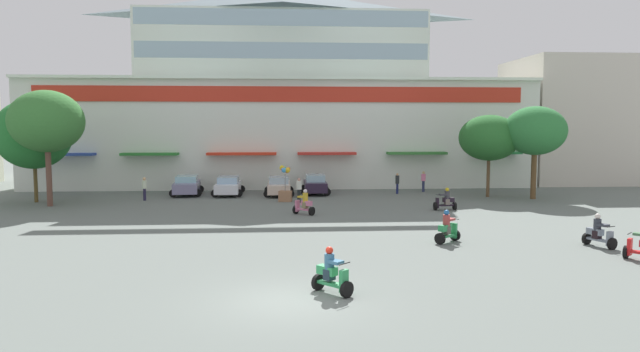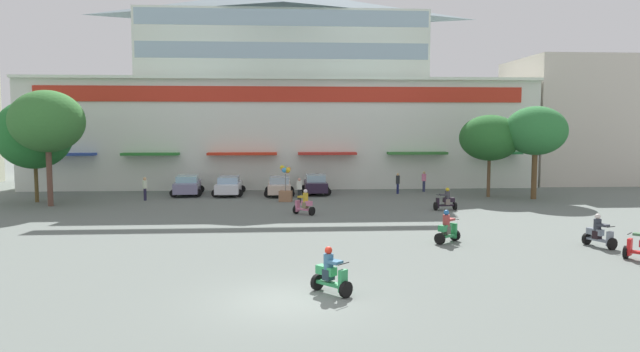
% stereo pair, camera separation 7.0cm
% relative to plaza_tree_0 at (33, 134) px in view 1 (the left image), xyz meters
% --- Properties ---
extents(ground_plane, '(128.00, 128.00, 0.00)m').
position_rel_plaza_tree_0_xyz_m(ground_plane, '(17.41, -10.61, -4.78)').
color(ground_plane, slate).
extents(colonial_building, '(43.68, 14.27, 17.62)m').
position_rel_plaza_tree_0_xyz_m(colonial_building, '(17.41, 11.57, 2.67)').
color(colonial_building, silver).
rests_on(colonial_building, ground).
extents(flank_building_right, '(11.87, 10.27, 11.64)m').
position_rel_plaza_tree_0_xyz_m(flank_building_right, '(45.59, 11.94, 1.04)').
color(flank_building_right, beige).
rests_on(flank_building_right, ground).
extents(plaza_tree_0, '(5.07, 5.35, 7.20)m').
position_rel_plaza_tree_0_xyz_m(plaza_tree_0, '(0.00, 0.00, 0.00)').
color(plaza_tree_0, brown).
rests_on(plaza_tree_0, ground).
extents(plaza_tree_1, '(4.49, 4.52, 6.18)m').
position_rel_plaza_tree_0_xyz_m(plaza_tree_1, '(32.79, 0.79, -0.32)').
color(plaza_tree_1, brown).
rests_on(plaza_tree_1, ground).
extents(plaza_tree_2, '(4.77, 4.81, 7.71)m').
position_rel_plaza_tree_0_xyz_m(plaza_tree_2, '(1.75, -2.06, 0.86)').
color(plaza_tree_2, brown).
rests_on(plaza_tree_2, ground).
extents(plaza_tree_3, '(4.52, 4.19, 6.78)m').
position_rel_plaza_tree_0_xyz_m(plaza_tree_3, '(35.66, -0.63, 0.20)').
color(plaza_tree_3, brown).
rests_on(plaza_tree_3, ground).
extents(parked_car_0, '(2.61, 4.31, 1.51)m').
position_rel_plaza_tree_0_xyz_m(parked_car_0, '(9.89, 3.47, -4.01)').
color(parked_car_0, slate).
rests_on(parked_car_0, ground).
extents(parked_car_1, '(2.39, 4.50, 1.44)m').
position_rel_plaza_tree_0_xyz_m(parked_car_1, '(13.10, 3.27, -4.04)').
color(parked_car_1, silver).
rests_on(parked_car_1, ground).
extents(parked_car_2, '(2.31, 3.94, 1.47)m').
position_rel_plaza_tree_0_xyz_m(parked_car_2, '(17.01, 2.58, -4.03)').
color(parked_car_2, beige).
rests_on(parked_car_2, ground).
extents(parked_car_3, '(2.30, 3.84, 1.54)m').
position_rel_plaza_tree_0_xyz_m(parked_car_3, '(19.85, 3.39, -4.01)').
color(parked_car_3, '#281C31').
rests_on(parked_car_3, ground).
extents(scooter_rider_1, '(1.03, 1.50, 1.48)m').
position_rel_plaza_tree_0_xyz_m(scooter_rider_1, '(31.25, -16.81, -4.18)').
color(scooter_rider_1, black).
rests_on(scooter_rider_1, ground).
extents(scooter_rider_2, '(1.37, 1.24, 1.56)m').
position_rel_plaza_tree_0_xyz_m(scooter_rider_2, '(18.56, -6.83, -4.13)').
color(scooter_rider_2, black).
rests_on(scooter_rider_2, ground).
extents(scooter_rider_3, '(1.38, 1.26, 1.54)m').
position_rel_plaza_tree_0_xyz_m(scooter_rider_3, '(24.81, -15.45, -4.14)').
color(scooter_rider_3, black).
rests_on(scooter_rider_3, ground).
extents(scooter_rider_4, '(1.44, 0.59, 1.45)m').
position_rel_plaza_tree_0_xyz_m(scooter_rider_4, '(27.62, -5.63, -4.18)').
color(scooter_rider_4, black).
rests_on(scooter_rider_4, ground).
extents(scooter_rider_5, '(1.32, 1.35, 1.52)m').
position_rel_plaza_tree_0_xyz_m(scooter_rider_5, '(18.79, -22.94, -4.14)').
color(scooter_rider_5, black).
rests_on(scooter_rider_5, ground).
extents(pedestrian_0, '(0.41, 0.41, 1.72)m').
position_rel_plaza_tree_0_xyz_m(pedestrian_0, '(18.43, -1.38, -3.80)').
color(pedestrian_0, black).
rests_on(pedestrian_0, ground).
extents(pedestrian_1, '(0.41, 0.41, 1.64)m').
position_rel_plaza_tree_0_xyz_m(pedestrian_1, '(26.34, 3.14, -3.84)').
color(pedestrian_1, '#1A204D').
rests_on(pedestrian_1, ground).
extents(pedestrian_2, '(0.47, 0.47, 1.68)m').
position_rel_plaza_tree_0_xyz_m(pedestrian_2, '(7.37, 0.44, -3.81)').
color(pedestrian_2, '#231F3B').
rests_on(pedestrian_2, ground).
extents(pedestrian_3, '(0.41, 0.41, 1.67)m').
position_rel_plaza_tree_0_xyz_m(pedestrian_3, '(28.76, 4.41, -3.83)').
color(pedestrian_3, '#282E4E').
rests_on(pedestrian_3, ground).
extents(balloon_vendor_cart, '(0.99, 0.90, 2.57)m').
position_rel_plaza_tree_0_xyz_m(balloon_vendor_cart, '(17.47, -0.80, -3.60)').
color(balloon_vendor_cart, '#9A6D4D').
rests_on(balloon_vendor_cart, ground).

